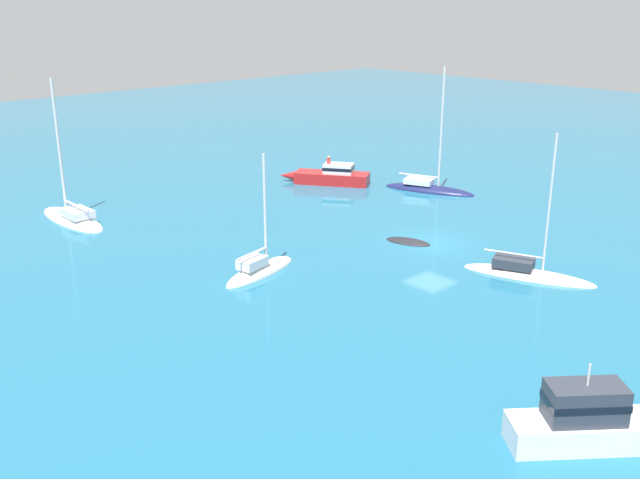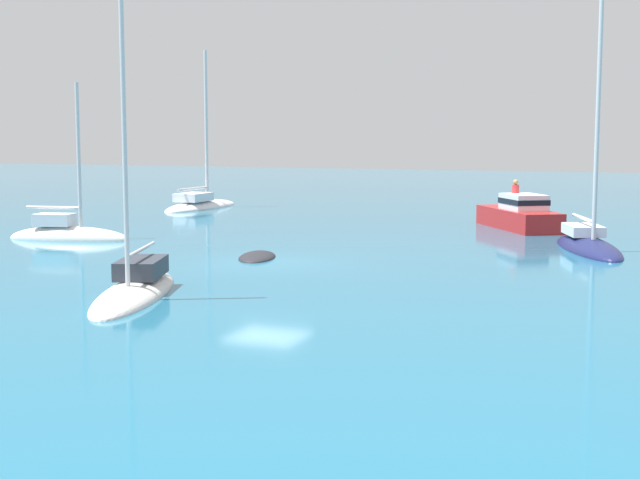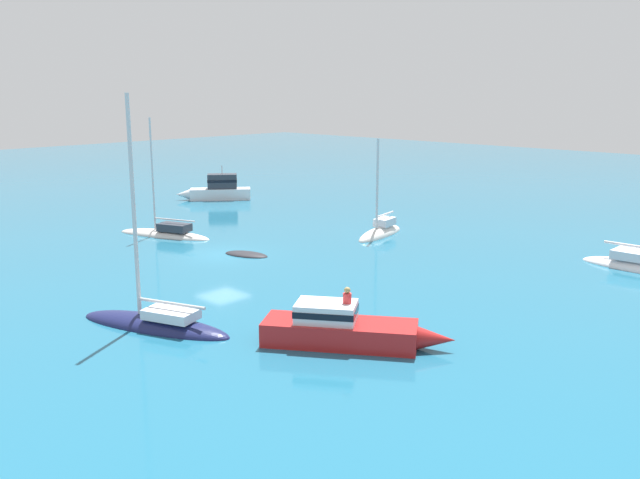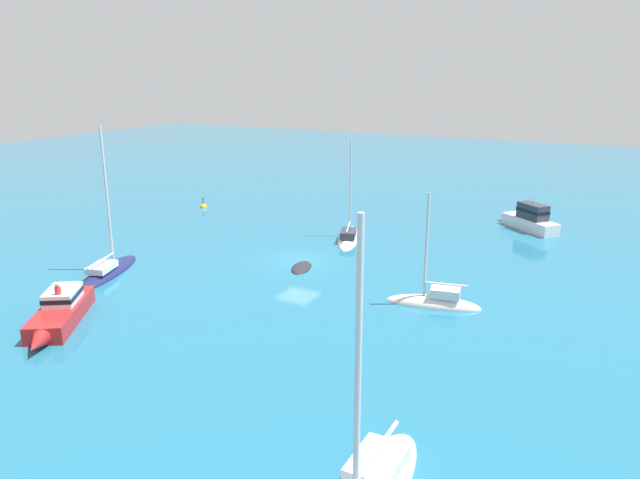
# 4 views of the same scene
# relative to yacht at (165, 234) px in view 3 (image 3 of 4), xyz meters

# --- Properties ---
(ground_plane) EXTENTS (160.00, 160.00, 0.00)m
(ground_plane) POSITION_rel_yacht_xyz_m (6.76, -0.65, -0.12)
(ground_plane) COLOR #1E607F
(yacht) EXTENTS (6.98, 3.86, 8.01)m
(yacht) POSITION_rel_yacht_xyz_m (0.00, 0.00, 0.00)
(yacht) COLOR silver
(yacht) RESTS_ON ground
(cabin_cruiser) EXTENTS (6.72, 5.09, 2.23)m
(cabin_cruiser) POSITION_rel_yacht_xyz_m (21.33, -6.30, 0.52)
(cabin_cruiser) COLOR #B21E1E
(cabin_cruiser) RESTS_ON ground
(dinghy) EXTENTS (3.01, 2.03, 0.39)m
(dinghy) POSITION_rel_yacht_xyz_m (7.85, 0.26, -0.12)
(dinghy) COLOR black
(dinghy) RESTS_ON ground
(ketch) EXTENTS (2.38, 5.40, 6.89)m
(ketch) POSITION_rel_yacht_xyz_m (9.96, 9.93, 0.01)
(ketch) COLOR silver
(ketch) RESTS_ON ground
(ketch_1) EXTENTS (7.17, 4.01, 9.71)m
(ketch_1) POSITION_rel_yacht_xyz_m (14.57, -10.15, 0.02)
(ketch_1) COLOR #191E4C
(ketch_1) RESTS_ON ground
(cabin_cruiser_1) EXTENTS (5.04, 5.70, 2.95)m
(cabin_cruiser_1) POSITION_rel_yacht_xyz_m (-9.49, 11.68, 0.74)
(cabin_cruiser_1) COLOR white
(cabin_cruiser_1) RESTS_ON ground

